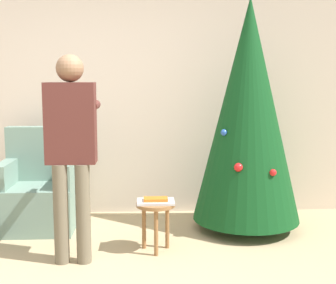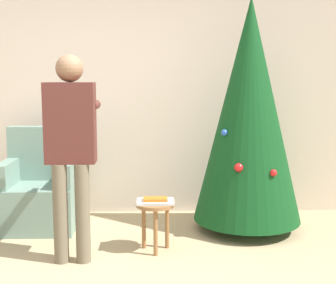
% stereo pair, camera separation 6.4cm
% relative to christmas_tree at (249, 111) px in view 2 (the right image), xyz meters
% --- Properties ---
extents(wall_back, '(8.00, 0.06, 2.70)m').
position_rel_christmas_tree_xyz_m(wall_back, '(-1.27, 0.68, 0.16)').
color(wall_back, beige).
rests_on(wall_back, ground_plane).
extents(christmas_tree, '(1.06, 1.06, 2.28)m').
position_rel_christmas_tree_xyz_m(christmas_tree, '(0.00, 0.00, 0.00)').
color(christmas_tree, brown).
rests_on(christmas_tree, ground_plane).
extents(armchair, '(0.72, 0.65, 1.01)m').
position_rel_christmas_tree_xyz_m(armchair, '(-2.07, 0.14, -0.83)').
color(armchair, gray).
rests_on(armchair, ground_plane).
extents(person_standing, '(0.42, 0.57, 1.70)m').
position_rel_christmas_tree_xyz_m(person_standing, '(-1.60, -0.74, -0.18)').
color(person_standing, '#6B604C').
rests_on(person_standing, ground_plane).
extents(side_stool, '(0.34, 0.34, 0.43)m').
position_rel_christmas_tree_xyz_m(side_stool, '(-0.92, -0.56, -0.84)').
color(side_stool, olive).
rests_on(side_stool, ground_plane).
extents(laptop, '(0.33, 0.22, 0.02)m').
position_rel_christmas_tree_xyz_m(laptop, '(-0.92, -0.56, -0.75)').
color(laptop, silver).
rests_on(laptop, side_stool).
extents(book, '(0.21, 0.12, 0.02)m').
position_rel_christmas_tree_xyz_m(book, '(-0.92, -0.56, -0.73)').
color(book, orange).
rests_on(book, laptop).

